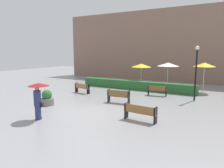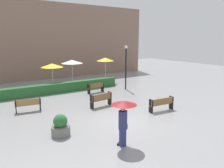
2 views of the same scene
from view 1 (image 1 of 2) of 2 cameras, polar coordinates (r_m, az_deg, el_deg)
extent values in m
plane|color=gray|center=(12.82, -5.83, -7.67)|extent=(60.00, 60.00, 0.00)
cube|color=brown|center=(17.77, 12.18, -1.74)|extent=(1.60, 0.46, 0.04)
cube|color=brown|center=(17.59, 12.12, -1.15)|extent=(1.57, 0.24, 0.38)
cube|color=black|center=(17.89, 9.87, -1.66)|extent=(0.11, 0.36, 0.84)
cube|color=black|center=(17.65, 14.50, -1.96)|extent=(0.11, 0.36, 0.84)
cube|color=olive|center=(11.25, 7.73, -7.77)|extent=(1.83, 0.40, 0.04)
cube|color=olive|center=(11.06, 7.41, -6.84)|extent=(1.82, 0.19, 0.41)
cube|color=black|center=(11.62, 3.91, -7.18)|extent=(0.09, 0.36, 0.87)
cube|color=black|center=(10.90, 11.72, -8.43)|extent=(0.09, 0.36, 0.87)
cube|color=#9E7242|center=(18.70, -8.05, -1.10)|extent=(1.60, 0.45, 0.04)
cube|color=#9E7242|center=(18.57, -8.36, -0.51)|extent=(1.57, 0.27, 0.39)
cube|color=black|center=(19.21, -9.61, -0.92)|extent=(0.11, 0.33, 0.84)
cube|color=black|center=(18.17, -6.49, -1.41)|extent=(0.11, 0.33, 0.84)
cube|color=brown|center=(14.98, 1.85, -3.39)|extent=(1.67, 0.46, 0.04)
cube|color=brown|center=(14.79, 1.63, -2.59)|extent=(1.65, 0.22, 0.44)
cube|color=black|center=(15.25, -0.87, -3.17)|extent=(0.10, 0.38, 0.93)
cube|color=black|center=(14.71, 4.61, -3.64)|extent=(0.10, 0.38, 0.93)
cylinder|color=navy|center=(12.06, -19.41, -7.33)|extent=(0.32, 0.32, 0.76)
cube|color=black|center=(12.21, -19.24, -8.79)|extent=(0.39, 0.41, 0.08)
cylinder|color=navy|center=(11.87, -19.61, -3.66)|extent=(0.38, 0.38, 0.82)
sphere|color=tan|center=(11.78, -19.74, -1.20)|extent=(0.21, 0.21, 0.21)
cube|color=black|center=(11.90, -18.48, -5.35)|extent=(0.23, 0.29, 0.22)
cylinder|color=black|center=(11.78, -19.22, -2.28)|extent=(0.02, 0.02, 0.90)
cone|color=maroon|center=(11.71, -19.33, -0.12)|extent=(1.12, 1.12, 0.16)
cylinder|color=slate|center=(15.07, -17.18, -4.59)|extent=(0.91, 0.91, 0.48)
sphere|color=#2D6B33|center=(14.97, -17.26, -2.78)|extent=(0.68, 0.68, 0.68)
cylinder|color=black|center=(16.54, 21.75, 2.11)|extent=(0.12, 0.12, 3.76)
sphere|color=white|center=(16.45, 22.15, 9.05)|extent=(0.28, 0.28, 0.28)
cylinder|color=silver|center=(21.55, 7.87, 2.05)|extent=(0.06, 0.06, 2.24)
cone|color=yellow|center=(21.45, 7.94, 5.02)|extent=(2.01, 2.01, 0.35)
cylinder|color=silver|center=(21.84, 14.84, 2.07)|extent=(0.06, 0.06, 2.36)
cone|color=white|center=(21.74, 14.96, 5.16)|extent=(2.16, 2.16, 0.35)
cylinder|color=silver|center=(20.43, 23.62, 1.36)|extent=(0.06, 0.06, 2.48)
cone|color=yellow|center=(20.33, 23.83, 4.83)|extent=(1.87, 1.87, 0.35)
cube|color=#28602D|center=(20.28, 6.25, -0.34)|extent=(11.35, 0.70, 0.85)
cube|color=#846656|center=(26.99, 14.35, 10.09)|extent=(28.00, 1.20, 8.71)
camera|label=2|loc=(14.09, -59.86, 8.39)|focal=34.99mm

